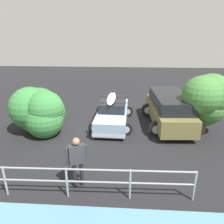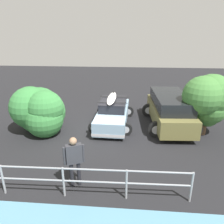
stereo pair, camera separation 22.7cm
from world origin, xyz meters
The scene contains 7 objects.
ground_plane centered at (0.00, 0.00, -0.01)m, with size 44.00×44.00×0.02m, color black.
sedan_car centered at (-0.74, -0.71, 0.65)m, with size 2.34×4.31×1.65m.
suv_car centered at (-3.85, -0.78, 0.93)m, with size 2.82×4.94×1.78m.
person_bystander centered at (0.10, 4.66, 1.08)m, with size 0.65×0.39×1.80m.
railing_fence centered at (0.33, 5.21, 0.71)m, with size 7.90×0.24×1.05m.
bush_near_left centered at (2.98, 0.45, 1.08)m, with size 2.86×2.89×2.47m.
bush_near_right centered at (-5.40, 0.07, 1.75)m, with size 2.50×2.55×3.05m.
Camera 2 is at (-1.65, 10.69, 4.93)m, focal length 35.00 mm.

